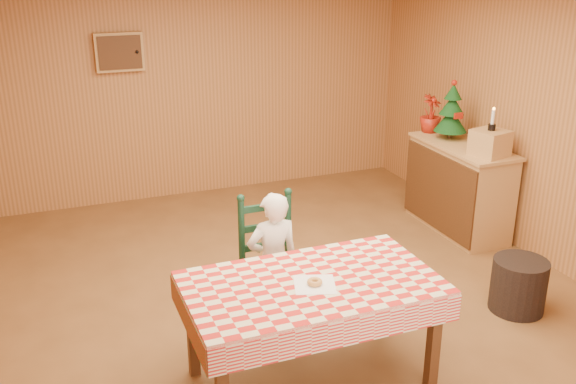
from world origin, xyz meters
The scene contains 13 objects.
ground centered at (0.00, 0.00, 0.00)m, with size 6.00×6.00×0.00m, color brown.
cabin_walls centered at (0.00, 0.53, 1.83)m, with size 5.10×6.05×2.65m.
dining_table centered at (-0.29, -0.94, 0.69)m, with size 1.66×0.96×0.77m.
ladder_chair centered at (-0.29, -0.16, 0.50)m, with size 0.44×0.40×1.08m.
seated_child centered at (-0.29, -0.21, 0.56)m, with size 0.41×0.27×1.12m, color white.
napkin centered at (-0.29, -0.99, 0.77)m, with size 0.26×0.26×0.00m, color white.
donut centered at (-0.29, -0.99, 0.79)m, with size 0.10×0.10×0.03m, color #C38C46.
shelf_unit centered at (2.18, 0.88, 0.47)m, with size 0.54×1.24×0.93m.
crate centered at (2.19, 0.48, 1.06)m, with size 0.30×0.30×0.25m, color tan.
christmas_tree centered at (2.19, 1.13, 1.21)m, with size 0.34×0.34×0.62m.
flower_arrangement centered at (2.14, 1.43, 1.13)m, with size 0.23×0.23×0.41m, color maroon.
candle_set centered at (2.19, 0.48, 1.24)m, with size 0.07×0.07×0.22m.
storage_bin centered at (1.67, -0.70, 0.22)m, with size 0.44×0.44×0.44m, color black.
Camera 1 is at (-1.77, -4.32, 2.76)m, focal length 40.00 mm.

